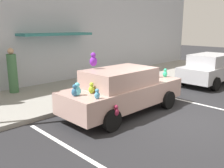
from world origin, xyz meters
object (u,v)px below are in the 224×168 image
teddy_bear_on_sidewalk (66,98)px  pedestrian_near_shopfront (13,72)px  plush_covered_car (123,90)px  parked_sedan_behind (211,69)px

teddy_bear_on_sidewalk → pedestrian_near_shopfront: (-0.62, 2.99, 0.62)m
teddy_bear_on_sidewalk → plush_covered_car: bearing=-56.4°
teddy_bear_on_sidewalk → pedestrian_near_shopfront: size_ratio=0.30×
parked_sedan_behind → pedestrian_near_shopfront: (-8.24, 4.86, 0.24)m
plush_covered_car → pedestrian_near_shopfront: plush_covered_car is taller
parked_sedan_behind → pedestrian_near_shopfront: 9.57m
plush_covered_car → parked_sedan_behind: 6.48m
plush_covered_car → pedestrian_near_shopfront: size_ratio=2.43×
plush_covered_car → teddy_bear_on_sidewalk: 2.11m
parked_sedan_behind → teddy_bear_on_sidewalk: 7.86m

